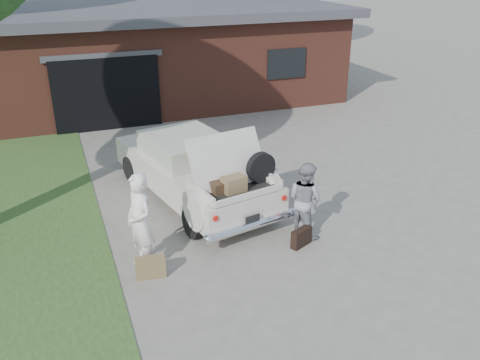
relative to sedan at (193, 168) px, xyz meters
name	(u,v)px	position (x,y,z in m)	size (l,w,h in m)	color
ground	(251,246)	(0.43, -2.38, -0.70)	(90.00, 90.00, 0.00)	gray
house	(161,51)	(1.41, 9.09, 0.97)	(12.80, 7.80, 3.30)	brown
sedan	(193,168)	(0.00, 0.00, 0.00)	(2.78, 5.05, 1.88)	beige
woman_left	(140,222)	(-1.59, -2.33, 0.17)	(0.64, 0.42, 1.75)	white
woman_right	(305,199)	(1.55, -2.33, 0.05)	(0.73, 0.57, 1.50)	gray
suitcase_left	(151,267)	(-1.54, -2.71, -0.51)	(0.50, 0.16, 0.39)	olive
suitcase_right	(301,237)	(1.30, -2.71, -0.52)	(0.46, 0.15, 0.35)	black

